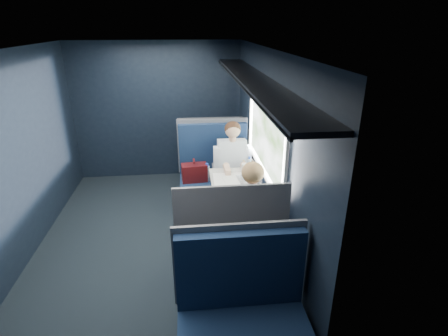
{
  "coord_description": "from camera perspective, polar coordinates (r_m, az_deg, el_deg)",
  "views": [
    {
      "loc": [
        0.49,
        -3.81,
        2.55
      ],
      "look_at": [
        0.9,
        0.0,
        0.95
      ],
      "focal_mm": 28.0,
      "sensor_mm": 36.0,
      "label": 1
    }
  ],
  "objects": [
    {
      "name": "seat_row_front",
      "position": [
        6.01,
        -2.32,
        1.79
      ],
      "size": [
        1.04,
        0.51,
        1.16
      ],
      "color": "#0D1C3A",
      "rests_on": "ground"
    },
    {
      "name": "cup",
      "position": [
        4.6,
        3.32,
        0.1
      ],
      "size": [
        0.07,
        0.07,
        0.1
      ],
      "primitive_type": "cylinder",
      "color": "white",
      "rests_on": "table"
    },
    {
      "name": "room_shell",
      "position": [
        3.99,
        -12.71,
        6.48
      ],
      "size": [
        3.0,
        4.4,
        2.4
      ],
      "color": "black",
      "rests_on": "ground"
    },
    {
      "name": "man",
      "position": [
        4.91,
        1.44,
        0.73
      ],
      "size": [
        0.53,
        0.56,
        1.32
      ],
      "color": "black",
      "rests_on": "ground"
    },
    {
      "name": "ground",
      "position": [
        4.61,
        -11.41,
        -11.48
      ],
      "size": [
        2.8,
        4.2,
        0.01
      ],
      "primitive_type": "cube",
      "color": "black"
    },
    {
      "name": "seat_bay_near",
      "position": [
        5.15,
        -1.76,
        -1.74
      ],
      "size": [
        1.04,
        0.62,
        1.26
      ],
      "color": "#0D1C3A",
      "rests_on": "ground"
    },
    {
      "name": "seat_bay_far",
      "position": [
        3.65,
        0.72,
        -13.17
      ],
      "size": [
        1.04,
        0.62,
        1.26
      ],
      "color": "#0D1C3A",
      "rests_on": "ground"
    },
    {
      "name": "seat_row_back",
      "position": [
        2.96,
        3.03,
        -23.66
      ],
      "size": [
        1.04,
        0.51,
        1.16
      ],
      "color": "#0D1C3A",
      "rests_on": "ground"
    },
    {
      "name": "table",
      "position": [
        4.29,
        1.76,
        -3.46
      ],
      "size": [
        0.62,
        1.0,
        0.74
      ],
      "color": "#54565E",
      "rests_on": "ground"
    },
    {
      "name": "papers",
      "position": [
        4.2,
        2.01,
        -2.81
      ],
      "size": [
        0.54,
        0.76,
        0.01
      ],
      "primitive_type": "cube",
      "rotation": [
        0.0,
        0.0,
        -0.02
      ],
      "color": "white",
      "rests_on": "table"
    },
    {
      "name": "laptop",
      "position": [
        4.32,
        4.58,
        -1.27
      ],
      "size": [
        0.26,
        0.33,
        0.23
      ],
      "color": "silver",
      "rests_on": "table"
    },
    {
      "name": "woman",
      "position": [
        3.65,
        4.35,
        -7.35
      ],
      "size": [
        0.53,
        0.56,
        1.32
      ],
      "color": "black",
      "rests_on": "ground"
    },
    {
      "name": "bottle_small",
      "position": [
        4.61,
        4.15,
        0.65
      ],
      "size": [
        0.06,
        0.06,
        0.19
      ],
      "color": "silver",
      "rests_on": "table"
    }
  ]
}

